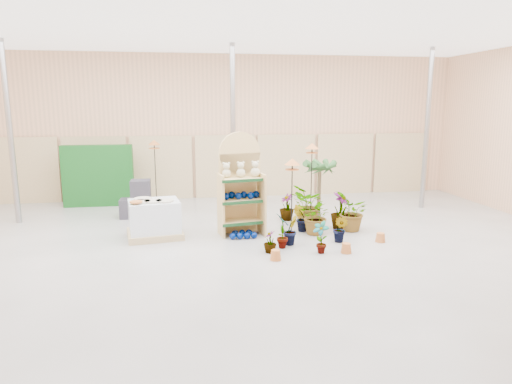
# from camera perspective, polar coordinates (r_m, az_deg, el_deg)

# --- Properties ---
(room) EXTENTS (15.20, 12.10, 4.70)m
(room) POSITION_cam_1_polar(r_m,az_deg,el_deg) (9.58, -1.23, 6.43)
(room) COLOR gray
(room) RESTS_ON ground
(display_shelf) EXTENTS (1.08, 0.78, 2.35)m
(display_shelf) POSITION_cam_1_polar(r_m,az_deg,el_deg) (10.49, -1.97, 0.54)
(display_shelf) COLOR tan
(display_shelf) RESTS_ON ground
(teddy_bears) EXTENTS (0.86, 0.22, 0.36)m
(teddy_bears) POSITION_cam_1_polar(r_m,az_deg,el_deg) (10.32, -1.77, 2.68)
(teddy_bears) COLOR beige
(teddy_bears) RESTS_ON display_shelf
(gazing_balls_shelf) EXTENTS (0.86, 0.30, 0.16)m
(gazing_balls_shelf) POSITION_cam_1_polar(r_m,az_deg,el_deg) (10.39, -1.87, -0.41)
(gazing_balls_shelf) COLOR #001459
(gazing_balls_shelf) RESTS_ON display_shelf
(gazing_balls_floor) EXTENTS (0.63, 0.39, 0.15)m
(gazing_balls_floor) POSITION_cam_1_polar(r_m,az_deg,el_deg) (10.32, -1.65, -5.34)
(gazing_balls_floor) COLOR #001459
(gazing_balls_floor) RESTS_ON ground
(pallet_stack) EXTENTS (1.33, 1.17, 0.88)m
(pallet_stack) POSITION_cam_1_polar(r_m,az_deg,el_deg) (10.52, -12.60, -3.32)
(pallet_stack) COLOR tan
(pallet_stack) RESTS_ON ground
(charcoal_planters) EXTENTS (0.80, 0.50, 1.00)m
(charcoal_planters) POSITION_cam_1_polar(r_m,az_deg,el_deg) (12.48, -14.61, -1.20)
(charcoal_planters) COLOR #25242B
(charcoal_planters) RESTS_ON ground
(trellis_stock) EXTENTS (2.00, 0.30, 1.80)m
(trellis_stock) POSITION_cam_1_polar(r_m,az_deg,el_deg) (14.13, -19.12, 1.93)
(trellis_stock) COLOR #104C17
(trellis_stock) RESTS_ON ground
(offer_sign) EXTENTS (0.50, 0.08, 2.20)m
(offer_sign) POSITION_cam_1_polar(r_m,az_deg,el_deg) (11.70, -2.10, 4.08)
(offer_sign) COLOR gray
(offer_sign) RESTS_ON ground
(bird_table_front) EXTENTS (0.34, 0.34, 1.83)m
(bird_table_front) POSITION_cam_1_polar(r_m,az_deg,el_deg) (9.75, 4.56, 3.44)
(bird_table_front) COLOR black
(bird_table_front) RESTS_ON ground
(bird_table_right) EXTENTS (0.34, 0.34, 2.03)m
(bird_table_right) POSITION_cam_1_polar(r_m,az_deg,el_deg) (11.25, 7.02, 5.37)
(bird_table_right) COLOR black
(bird_table_right) RESTS_ON ground
(bird_table_back) EXTENTS (0.34, 0.34, 1.98)m
(bird_table_back) POSITION_cam_1_polar(r_m,az_deg,el_deg) (13.22, -12.60, 5.77)
(bird_table_back) COLOR black
(bird_table_back) RESTS_ON ground
(palm) EXTENTS (0.70, 0.70, 1.62)m
(palm) POSITION_cam_1_polar(r_m,az_deg,el_deg) (12.03, 7.98, 3.24)
(palm) COLOR brown
(palm) RESTS_ON ground
(potted_plant_0) EXTENTS (0.28, 0.40, 0.75)m
(potted_plant_0) POSITION_cam_1_polar(r_m,az_deg,el_deg) (9.53, 3.37, -4.85)
(potted_plant_0) COLOR #265325
(potted_plant_0) RESTS_ON ground
(potted_plant_1) EXTENTS (0.45, 0.46, 0.64)m
(potted_plant_1) POSITION_cam_1_polar(r_m,az_deg,el_deg) (9.81, 4.34, -4.73)
(potted_plant_1) COLOR #265325
(potted_plant_1) RESTS_ON ground
(potted_plant_2) EXTENTS (0.95, 0.87, 0.88)m
(potted_plant_2) POSITION_cam_1_polar(r_m,az_deg,el_deg) (10.56, 7.30, -3.00)
(potted_plant_2) COLOR #265325
(potted_plant_2) RESTS_ON ground
(potted_plant_3) EXTENTS (0.70, 0.70, 0.90)m
(potted_plant_3) POSITION_cam_1_polar(r_m,az_deg,el_deg) (11.11, 10.56, -2.35)
(potted_plant_3) COLOR #265325
(potted_plant_3) RESTS_ON ground
(potted_plant_5) EXTENTS (0.41, 0.36, 0.64)m
(potted_plant_5) POSITION_cam_1_polar(r_m,az_deg,el_deg) (10.82, 5.62, -3.28)
(potted_plant_5) COLOR #265325
(potted_plant_5) RESTS_ON ground
(potted_plant_6) EXTENTS (0.88, 0.98, 1.01)m
(potted_plant_6) POSITION_cam_1_polar(r_m,az_deg,el_deg) (11.36, 6.60, -1.65)
(potted_plant_6) COLOR #265325
(potted_plant_6) RESTS_ON ground
(potted_plant_7) EXTENTS (0.29, 0.29, 0.46)m
(potted_plant_7) POSITION_cam_1_polar(r_m,az_deg,el_deg) (9.28, 1.77, -6.21)
(potted_plant_7) COLOR #265325
(potted_plant_7) RESTS_ON ground
(potted_plant_8) EXTENTS (0.40, 0.42, 0.66)m
(potted_plant_8) POSITION_cam_1_polar(r_m,az_deg,el_deg) (9.31, 8.11, -5.63)
(potted_plant_8) COLOR #265325
(potted_plant_8) RESTS_ON ground
(potted_plant_9) EXTENTS (0.41, 0.42, 0.60)m
(potted_plant_9) POSITION_cam_1_polar(r_m,az_deg,el_deg) (10.10, 10.51, -4.58)
(potted_plant_9) COLOR #265325
(potted_plant_9) RESTS_ON ground
(potted_plant_10) EXTENTS (0.93, 1.01, 0.94)m
(potted_plant_10) POSITION_cam_1_polar(r_m,az_deg,el_deg) (10.98, 11.95, -2.45)
(potted_plant_10) COLOR #265325
(potted_plant_10) RESTS_ON ground
(potted_plant_11) EXTENTS (0.48, 0.48, 0.69)m
(potted_plant_11) POSITION_cam_1_polar(r_m,az_deg,el_deg) (11.84, 3.86, -1.87)
(potted_plant_11) COLOR #265325
(potted_plant_11) RESTS_ON ground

